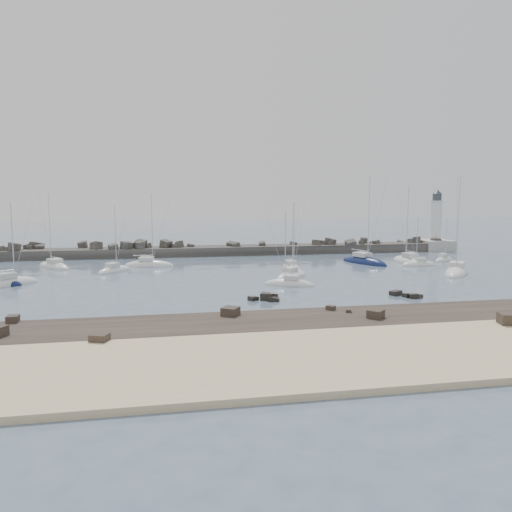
% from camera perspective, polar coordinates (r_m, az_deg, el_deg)
% --- Properties ---
extents(ground, '(400.00, 400.00, 0.00)m').
position_cam_1_polar(ground, '(69.64, 2.04, -3.37)').
color(ground, '#4B5E76').
rests_on(ground, ground).
extents(sand_strip, '(140.00, 14.00, 1.00)m').
position_cam_1_polar(sand_strip, '(39.99, 12.56, -11.30)').
color(sand_strip, beige).
rests_on(sand_strip, ground).
extents(rock_shelf, '(140.00, 12.06, 1.99)m').
position_cam_1_polar(rock_shelf, '(49.04, 8.30, -7.78)').
color(rock_shelf, '#2B231D').
rests_on(rock_shelf, ground).
extents(rock_cluster_near, '(3.86, 3.59, 1.47)m').
position_cam_1_polar(rock_cluster_near, '(60.01, 1.27, -4.94)').
color(rock_cluster_near, black).
rests_on(rock_cluster_near, ground).
extents(rock_cluster_far, '(3.45, 3.66, 1.22)m').
position_cam_1_polar(rock_cluster_far, '(64.46, 16.96, -4.40)').
color(rock_cluster_far, black).
rests_on(rock_cluster_far, ground).
extents(breakwater, '(115.00, 7.01, 5.13)m').
position_cam_1_polar(breakwater, '(105.74, -6.70, 0.28)').
color(breakwater, '#32302D').
rests_on(breakwater, ground).
extents(lighthouse, '(7.00, 7.00, 14.60)m').
position_cam_1_polar(lighthouse, '(122.30, 19.82, 2.10)').
color(lighthouse, '#A7A6A2').
rests_on(lighthouse, ground).
extents(sailboat_0, '(7.54, 6.82, 12.58)m').
position_cam_1_polar(sailboat_0, '(77.61, -26.26, -2.90)').
color(sailboat_0, white).
rests_on(sailboat_0, ground).
extents(sailboat_1, '(7.74, 8.62, 13.95)m').
position_cam_1_polar(sailboat_1, '(93.58, -22.11, -1.16)').
color(sailboat_1, white).
rests_on(sailboat_1, ground).
extents(sailboat_3, '(6.18, 7.24, 11.68)m').
position_cam_1_polar(sailboat_3, '(85.18, -15.90, -1.66)').
color(sailboat_3, white).
rests_on(sailboat_3, ground).
extents(sailboat_4, '(9.12, 4.38, 13.83)m').
position_cam_1_polar(sailboat_4, '(90.46, -12.14, -1.06)').
color(sailboat_4, white).
rests_on(sailboat_4, ground).
extents(sailboat_5, '(7.35, 5.01, 11.28)m').
position_cam_1_polar(sailboat_5, '(69.66, 3.82, -3.27)').
color(sailboat_5, white).
rests_on(sailboat_5, ground).
extents(sailboat_6, '(2.66, 7.69, 12.05)m').
position_cam_1_polar(sailboat_6, '(85.03, 4.07, -1.43)').
color(sailboat_6, white).
rests_on(sailboat_6, ground).
extents(sailboat_7, '(7.31, 7.18, 12.46)m').
position_cam_1_polar(sailboat_7, '(76.51, 4.09, -2.35)').
color(sailboat_7, white).
rests_on(sailboat_7, ground).
extents(sailboat_8, '(7.02, 11.38, 17.14)m').
position_cam_1_polar(sailboat_8, '(94.58, 12.26, -0.72)').
color(sailboat_8, '#101B44').
rests_on(sailboat_8, ground).
extents(sailboat_9, '(6.49, 2.18, 10.33)m').
position_cam_1_polar(sailboat_9, '(93.78, 18.12, -0.98)').
color(sailboat_9, white).
rests_on(sailboat_9, ground).
extents(sailboat_10, '(3.71, 9.89, 15.37)m').
position_cam_1_polar(sailboat_10, '(97.35, 17.03, -0.65)').
color(sailboat_10, white).
rests_on(sailboat_10, ground).
extents(sailboat_11, '(9.18, 10.34, 16.61)m').
position_cam_1_polar(sailboat_11, '(86.14, 21.92, -1.80)').
color(sailboat_11, white).
rests_on(sailboat_11, ground).
extents(sailboat_12, '(5.75, 4.45, 9.24)m').
position_cam_1_polar(sailboat_12, '(102.31, 20.68, -0.45)').
color(sailboat_12, white).
rests_on(sailboat_12, ground).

